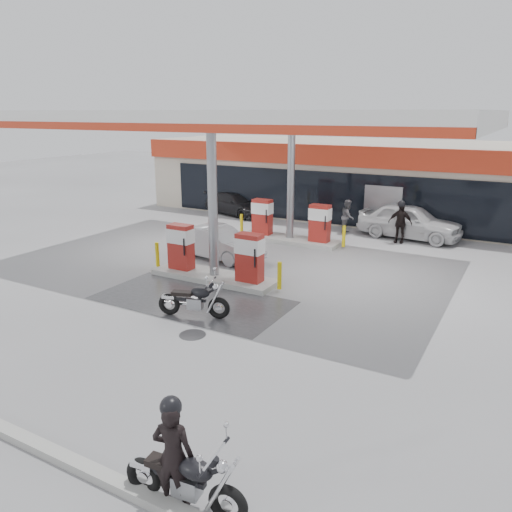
{
  "coord_description": "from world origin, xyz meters",
  "views": [
    {
      "loc": [
        9.22,
        -11.51,
        5.55
      ],
      "look_at": [
        1.86,
        1.6,
        1.2
      ],
      "focal_mm": 35.0,
      "sensor_mm": 36.0,
      "label": 1
    }
  ],
  "objects": [
    {
      "name": "parked_motorcycle",
      "position": [
        1.35,
        -0.98,
        0.48
      ],
      "size": [
        2.03,
        0.94,
        1.07
      ],
      "rotation": [
        0.0,
        0.0,
        0.31
      ],
      "color": "black",
      "rests_on": "ground"
    },
    {
      "name": "store_building",
      "position": [
        0.01,
        15.94,
        2.01
      ],
      "size": [
        22.0,
        8.22,
        4.0
      ],
      "color": "beige",
      "rests_on": "ground"
    },
    {
      "name": "hatchback_silver",
      "position": [
        -1.33,
        4.2,
        0.64
      ],
      "size": [
        4.03,
        1.89,
        1.28
      ],
      "primitive_type": "imported",
      "rotation": [
        0.0,
        0.0,
        1.43
      ],
      "color": "#A4A7AC",
      "rests_on": "ground"
    },
    {
      "name": "ground",
      "position": [
        0.0,
        0.0,
        0.0
      ],
      "size": [
        90.0,
        90.0,
        0.0
      ],
      "primitive_type": "plane",
      "color": "gray",
      "rests_on": "ground"
    },
    {
      "name": "biker_main",
      "position": [
        5.24,
        -6.82,
        0.84
      ],
      "size": [
        0.7,
        0.57,
        1.68
      ],
      "primitive_type": "imported",
      "rotation": [
        0.0,
        0.0,
        3.45
      ],
      "color": "black",
      "rests_on": "ground"
    },
    {
      "name": "attendant",
      "position": [
        1.68,
        10.8,
        0.8
      ],
      "size": [
        0.73,
        0.87,
        1.6
      ],
      "primitive_type": "imported",
      "rotation": [
        0.0,
        0.0,
        1.74
      ],
      "color": "#555459",
      "rests_on": "ground"
    },
    {
      "name": "canopy",
      "position": [
        0.0,
        5.0,
        5.27
      ],
      "size": [
        16.0,
        10.02,
        5.51
      ],
      "color": "silver",
      "rests_on": "ground"
    },
    {
      "name": "drain_cover",
      "position": [
        2.0,
        -2.0,
        0.0
      ],
      "size": [
        0.7,
        0.7,
        0.01
      ],
      "primitive_type": "cylinder",
      "color": "#38383A",
      "rests_on": "ground"
    },
    {
      "name": "parked_car_left",
      "position": [
        -5.22,
        12.0,
        0.62
      ],
      "size": [
        4.6,
        2.94,
        1.24
      ],
      "primitive_type": "imported",
      "rotation": [
        0.0,
        0.0,
        1.27
      ],
      "color": "black",
      "rests_on": "ground"
    },
    {
      "name": "sedan_white",
      "position": [
        4.47,
        11.2,
        0.78
      ],
      "size": [
        4.78,
        2.36,
        1.57
      ],
      "primitive_type": "imported",
      "rotation": [
        0.0,
        0.0,
        1.46
      ],
      "color": "silver",
      "rests_on": "ground"
    },
    {
      "name": "pump_island_far",
      "position": [
        0.0,
        8.0,
        0.71
      ],
      "size": [
        5.14,
        1.3,
        1.78
      ],
      "color": "#9E9E99",
      "rests_on": "ground"
    },
    {
      "name": "biker_walking",
      "position": [
        4.27,
        10.2,
        0.88
      ],
      "size": [
        1.03,
        0.44,
        1.76
      ],
      "primitive_type": "imported",
      "rotation": [
        0.0,
        0.0,
        0.01
      ],
      "color": "black",
      "rests_on": "ground"
    },
    {
      "name": "main_motorcycle",
      "position": [
        5.43,
        -6.79,
        0.46
      ],
      "size": [
        2.02,
        0.77,
        1.04
      ],
      "rotation": [
        0.0,
        0.0,
        0.11
      ],
      "color": "black",
      "rests_on": "ground"
    },
    {
      "name": "wet_patch",
      "position": [
        0.5,
        0.0,
        0.0
      ],
      "size": [
        6.0,
        3.0,
        0.0
      ],
      "primitive_type": "cube",
      "color": "#4C4C4F",
      "rests_on": "ground"
    },
    {
      "name": "pump_island_near",
      "position": [
        0.0,
        2.0,
        0.71
      ],
      "size": [
        5.14,
        1.3,
        1.78
      ],
      "color": "#9E9E99",
      "rests_on": "ground"
    }
  ]
}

